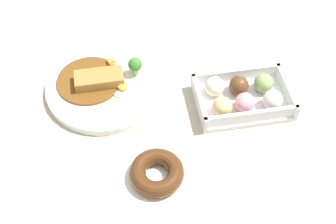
% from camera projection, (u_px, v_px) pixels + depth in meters
% --- Properties ---
extents(ground_plane, '(1.60, 1.60, 0.00)m').
position_uv_depth(ground_plane, '(176.00, 134.00, 0.92)').
color(ground_plane, '#B2A893').
extents(curry_plate, '(0.27, 0.27, 0.06)m').
position_uv_depth(curry_plate, '(104.00, 85.00, 0.99)').
color(curry_plate, white).
rests_on(curry_plate, ground_plane).
extents(donut_box, '(0.20, 0.14, 0.06)m').
position_uv_depth(donut_box, '(243.00, 97.00, 0.96)').
color(donut_box, white).
rests_on(donut_box, ground_plane).
extents(chocolate_ring_donut, '(0.16, 0.16, 0.03)m').
position_uv_depth(chocolate_ring_donut, '(157.00, 173.00, 0.84)').
color(chocolate_ring_donut, white).
rests_on(chocolate_ring_donut, ground_plane).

